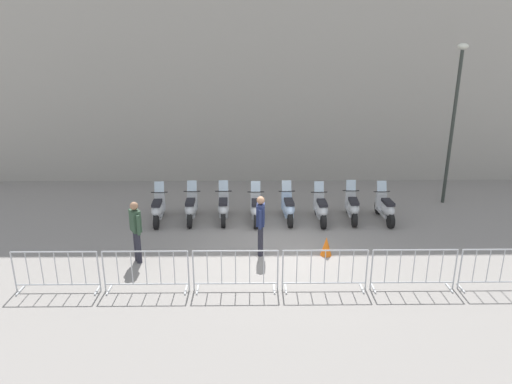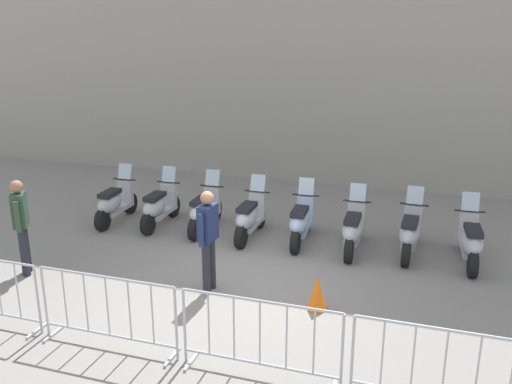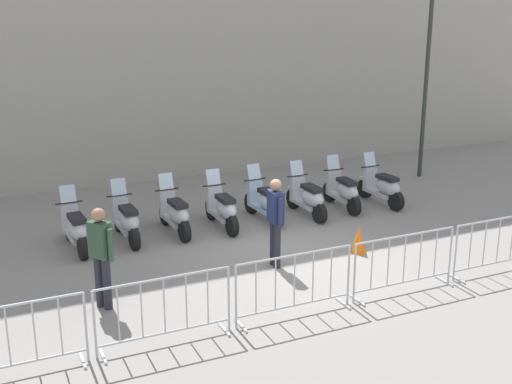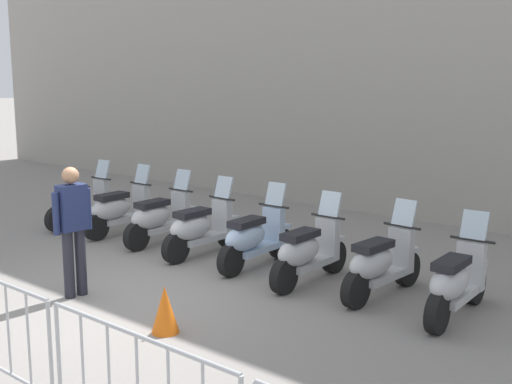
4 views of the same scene
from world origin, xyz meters
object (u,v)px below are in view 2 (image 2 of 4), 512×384
object	(u,v)px
motorcycle_5	(353,230)
barrier_segment_4	(444,372)
motorcycle_7	(471,242)
barrier_segment_3	(260,339)
motorcycle_4	(301,222)
officer_near_row_end	(208,235)
motorcycle_0	(115,203)
motorcycle_1	(159,207)
motorcycle_3	(250,218)
motorcycle_2	(204,211)
officer_mid_plaza	(21,222)
motorcycle_6	(410,233)
traffic_cone	(317,293)
barrier_segment_2	(108,312)

from	to	relation	value
motorcycle_5	barrier_segment_4	size ratio (longest dim) A/B	0.84
motorcycle_7	barrier_segment_3	world-z (taller)	motorcycle_7
motorcycle_4	officer_near_row_end	bearing A→B (deg)	-119.71
motorcycle_0	motorcycle_5	bearing A→B (deg)	-8.89
motorcycle_1	motorcycle_4	bearing A→B (deg)	-8.90
motorcycle_3	motorcycle_5	distance (m)	2.15
motorcycle_2	motorcycle_4	size ratio (longest dim) A/B	1.00
motorcycle_1	barrier_segment_4	xyz separation A→B (m)	(5.18, -5.32, 0.07)
motorcycle_3	officer_mid_plaza	xyz separation A→B (m)	(-3.64, -2.33, 0.53)
motorcycle_3	barrier_segment_3	xyz separation A→B (m)	(0.95, -4.61, 0.07)
motorcycle_0	motorcycle_3	distance (m)	3.21
motorcycle_3	barrier_segment_3	world-z (taller)	motorcycle_3
motorcycle_2	barrier_segment_4	xyz separation A→B (m)	(4.12, -5.18, 0.07)
motorcycle_6	barrier_segment_3	xyz separation A→B (m)	(-2.24, -4.23, 0.07)
motorcycle_3	traffic_cone	xyz separation A→B (m)	(1.56, -2.78, -0.18)
motorcycle_4	traffic_cone	xyz separation A→B (m)	(0.49, -2.68, -0.18)
motorcycle_2	traffic_cone	world-z (taller)	motorcycle_2
motorcycle_6	traffic_cone	bearing A→B (deg)	-124.17
motorcycle_7	motorcycle_1	bearing A→B (deg)	170.71
motorcycle_6	motorcycle_7	size ratio (longest dim) A/B	0.99
motorcycle_4	motorcycle_7	bearing A→B (deg)	-9.68
officer_near_row_end	officer_mid_plaza	size ratio (longest dim) A/B	1.00
motorcycle_6	barrier_segment_4	bearing A→B (deg)	-91.49
motorcycle_7	traffic_cone	size ratio (longest dim) A/B	3.14
motorcycle_3	motorcycle_5	xyz separation A→B (m)	(2.12, -0.36, 0.00)
barrier_segment_3	traffic_cone	size ratio (longest dim) A/B	3.72
motorcycle_2	barrier_segment_3	size ratio (longest dim) A/B	0.84
motorcycle_0	officer_mid_plaza	bearing A→B (deg)	-99.27
motorcycle_3	officer_mid_plaza	bearing A→B (deg)	-147.33
traffic_cone	officer_near_row_end	bearing A→B (deg)	168.87
barrier_segment_4	motorcycle_3	bearing A→B (deg)	121.99
motorcycle_3	barrier_segment_3	bearing A→B (deg)	-78.37
officer_near_row_end	traffic_cone	world-z (taller)	officer_near_row_end
barrier_segment_3	officer_near_row_end	bearing A→B (deg)	118.84
motorcycle_3	barrier_segment_2	xyz separation A→B (m)	(-1.18, -4.29, 0.07)
motorcycle_1	barrier_segment_3	world-z (taller)	motorcycle_1
motorcycle_6	motorcycle_7	distance (m)	1.09
traffic_cone	officer_mid_plaza	bearing A→B (deg)	175.05
motorcycle_2	traffic_cone	bearing A→B (deg)	-49.38
motorcycle_5	motorcycle_3	bearing A→B (deg)	170.28
motorcycle_4	traffic_cone	size ratio (longest dim) A/B	3.14
motorcycle_6	motorcycle_5	bearing A→B (deg)	179.27
barrier_segment_4	officer_near_row_end	size ratio (longest dim) A/B	1.18
motorcycle_6	officer_near_row_end	distance (m)	4.04
motorcycle_1	motorcycle_4	distance (m)	3.22
motorcycle_4	officer_mid_plaza	size ratio (longest dim) A/B	1.00
officer_mid_plaza	motorcycle_3	bearing A→B (deg)	32.67
motorcycle_3	motorcycle_7	distance (m)	4.29
motorcycle_3	officer_near_row_end	xyz separation A→B (m)	(-0.25, -2.43, 0.53)
motorcycle_4	barrier_segment_2	xyz separation A→B (m)	(-2.25, -4.19, 0.07)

